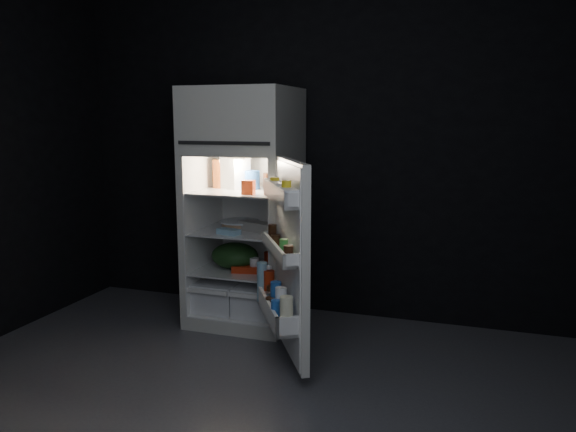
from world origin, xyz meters
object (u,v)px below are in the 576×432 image
(yogurt_tray, at_px, (249,268))
(fridge_door, at_px, (286,261))
(refrigerator, at_px, (245,199))
(milk_jug, at_px, (235,173))
(egg_carton, at_px, (258,227))

(yogurt_tray, bearing_deg, fridge_door, -59.90)
(refrigerator, bearing_deg, fridge_door, -50.95)
(milk_jug, height_order, egg_carton, milk_jug)
(fridge_door, bearing_deg, refrigerator, 129.05)
(refrigerator, xyz_separation_m, milk_jug, (-0.10, 0.04, 0.19))
(egg_carton, relative_size, yogurt_tray, 1.22)
(egg_carton, distance_m, yogurt_tray, 0.32)
(milk_jug, bearing_deg, refrigerator, 0.91)
(fridge_door, xyz_separation_m, egg_carton, (-0.43, 0.62, 0.08))
(milk_jug, bearing_deg, egg_carton, -3.73)
(fridge_door, height_order, milk_jug, fridge_door)
(milk_jug, bearing_deg, yogurt_tray, -20.15)
(yogurt_tray, bearing_deg, refrigerator, 111.28)
(refrigerator, bearing_deg, yogurt_tray, -58.19)
(fridge_door, xyz_separation_m, milk_jug, (-0.67, 0.74, 0.46))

